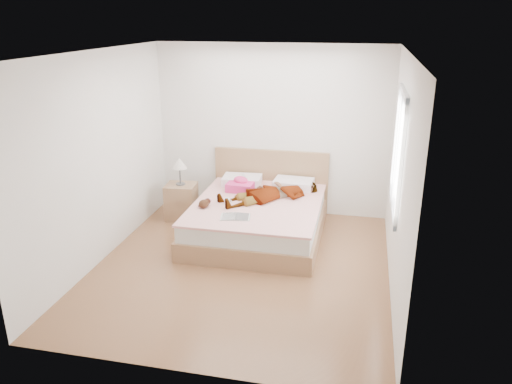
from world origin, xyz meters
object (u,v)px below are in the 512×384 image
at_px(towel, 240,185).
at_px(coffee_mug, 227,201).
at_px(magazine, 235,217).
at_px(nightstand, 181,199).
at_px(bed, 259,216).
at_px(plush_toy, 204,203).
at_px(phone, 244,176).
at_px(woman, 272,190).

xyz_separation_m(towel, coffee_mug, (-0.04, -0.60, -0.04)).
bearing_deg(magazine, nightstand, 138.52).
distance_m(bed, magazine, 0.74).
relative_size(bed, coffee_mug, 17.64).
distance_m(plush_toy, nightstand, 0.99).
distance_m(phone, magazine, 1.26).
height_order(coffee_mug, nightstand, nightstand).
bearing_deg(woman, phone, -167.04).
height_order(magazine, coffee_mug, coffee_mug).
bearing_deg(plush_toy, nightstand, 130.11).
xyz_separation_m(towel, plush_toy, (-0.31, -0.78, -0.02)).
bearing_deg(woman, towel, -149.81).
bearing_deg(plush_toy, magazine, -26.94).
bearing_deg(bed, coffee_mug, -147.75).
height_order(bed, nightstand, bed).
distance_m(bed, towel, 0.59).
bearing_deg(bed, nightstand, 166.34).
height_order(phone, bed, bed).
distance_m(phone, towel, 0.22).
bearing_deg(woman, coffee_mug, -91.74).
distance_m(bed, coffee_mug, 0.54).
xyz_separation_m(bed, magazine, (-0.17, -0.67, 0.24)).
xyz_separation_m(phone, magazine, (0.18, -1.23, -0.16)).
relative_size(coffee_mug, nightstand, 0.12).
bearing_deg(magazine, plush_toy, 153.06).
height_order(woman, towel, woman).
bearing_deg(phone, magazine, -120.03).
bearing_deg(coffee_mug, magazine, -62.18).
height_order(woman, coffee_mug, woman).
distance_m(woman, bed, 0.41).
height_order(phone, towel, towel).
bearing_deg(nightstand, bed, -13.66).
xyz_separation_m(towel, nightstand, (-0.93, -0.05, -0.27)).
distance_m(towel, magazine, 1.05).
xyz_separation_m(woman, phone, (-0.50, 0.40, 0.06)).
bearing_deg(phone, coffee_mug, -131.54).
height_order(woman, phone, woman).
relative_size(magazine, nightstand, 0.43).
bearing_deg(nightstand, phone, 14.76).
bearing_deg(towel, nightstand, -177.19).
xyz_separation_m(bed, plush_toy, (-0.66, -0.42, 0.29)).
xyz_separation_m(phone, coffee_mug, (-0.04, -0.80, -0.12)).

